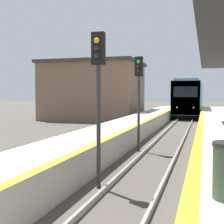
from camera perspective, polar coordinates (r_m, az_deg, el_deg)
train at (r=41.94m, az=14.10°, el=2.54°), size 2.88×21.34×4.23m
signal_near at (r=8.72m, az=-2.53°, el=5.89°), size 0.36×0.31×4.38m
signal_mid at (r=14.43m, az=4.91°, el=4.88°), size 0.36×0.31×4.38m
station_building at (r=32.88m, az=-3.36°, el=3.94°), size 9.83×8.05×6.00m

